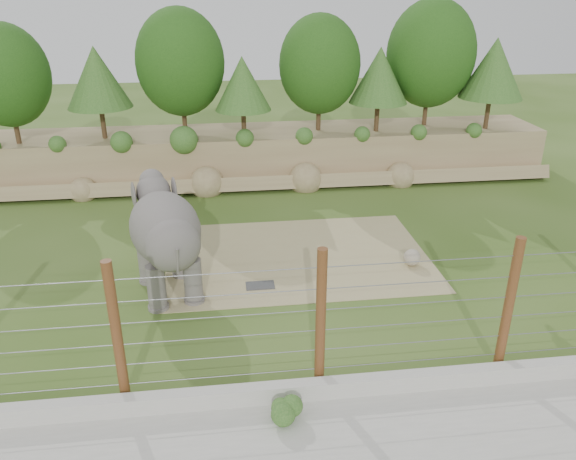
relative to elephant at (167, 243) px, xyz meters
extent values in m
plane|color=#345716|center=(4.21, -0.94, -1.84)|extent=(90.00, 90.00, 0.00)
cube|color=#8D744F|center=(4.21, 12.06, -0.59)|extent=(30.00, 4.00, 2.50)
cube|color=#8D744F|center=(4.21, 9.76, -1.49)|extent=(30.00, 1.37, 1.07)
cylinder|color=#3F2B19|center=(-7.79, 11.06, 1.54)|extent=(0.24, 0.24, 1.75)
sphere|color=#184012|center=(-7.79, 11.06, 3.91)|extent=(4.00, 4.00, 4.00)
cylinder|color=#3F2B19|center=(-3.79, 11.56, 1.45)|extent=(0.24, 0.24, 1.58)
sphere|color=#184012|center=(-3.79, 11.56, 3.59)|extent=(3.60, 3.60, 3.60)
cylinder|color=#3F2B19|center=(0.21, 12.06, 1.63)|extent=(0.24, 0.24, 1.92)
sphere|color=#184012|center=(0.21, 12.06, 4.24)|extent=(4.40, 4.40, 4.40)
cylinder|color=#3F2B19|center=(3.21, 10.86, 1.36)|extent=(0.24, 0.24, 1.40)
sphere|color=#184012|center=(3.21, 10.86, 3.26)|extent=(3.20, 3.20, 3.20)
cylinder|color=#3F2B19|center=(7.21, 11.86, 1.57)|extent=(0.24, 0.24, 1.82)
sphere|color=#184012|center=(7.21, 11.86, 4.04)|extent=(4.16, 4.16, 4.16)
cylinder|color=#3F2B19|center=(10.21, 11.26, 1.42)|extent=(0.24, 0.24, 1.50)
sphere|color=#184012|center=(10.21, 11.26, 3.46)|extent=(3.44, 3.44, 3.44)
cylinder|color=#3F2B19|center=(13.21, 12.26, 1.68)|extent=(0.24, 0.24, 2.03)
sphere|color=#184012|center=(13.21, 12.26, 4.43)|extent=(4.64, 4.64, 4.64)
cylinder|color=#3F2B19|center=(16.21, 11.06, 1.49)|extent=(0.24, 0.24, 1.64)
sphere|color=#184012|center=(16.21, 11.06, 3.72)|extent=(3.76, 3.76, 3.76)
cube|color=tan|center=(4.71, 2.06, -1.83)|extent=(10.00, 7.00, 0.02)
cube|color=#262628|center=(3.08, -0.06, -1.80)|extent=(1.00, 0.60, 0.03)
sphere|color=gray|center=(8.84, 0.78, -1.50)|extent=(0.64, 0.64, 0.64)
cube|color=#BBB9AE|center=(4.21, -5.94, -1.59)|extent=(26.00, 0.35, 0.50)
cube|color=#BBB9AE|center=(4.21, -7.94, -1.83)|extent=(26.00, 4.00, 0.01)
cylinder|color=#593318|center=(-0.79, -5.44, 0.16)|extent=(0.26, 0.26, 4.00)
cylinder|color=#593318|center=(4.21, -5.44, 0.16)|extent=(0.26, 0.26, 4.00)
cylinder|color=#593318|center=(9.21, -5.44, 0.16)|extent=(0.26, 0.26, 4.00)
cylinder|color=gray|center=(4.21, -5.44, -1.34)|extent=(20.00, 0.02, 0.02)
cylinder|color=gray|center=(4.21, -5.44, -0.74)|extent=(20.00, 0.02, 0.02)
cylinder|color=gray|center=(4.21, -5.44, -0.14)|extent=(20.00, 0.02, 0.02)
cylinder|color=gray|center=(4.21, -5.44, 0.46)|extent=(20.00, 0.02, 0.02)
cylinder|color=gray|center=(4.21, -5.44, 1.06)|extent=(20.00, 0.02, 0.02)
cylinder|color=gray|center=(4.21, -5.44, 1.66)|extent=(20.00, 0.02, 0.02)
sphere|color=#285B1E|center=(3.21, -6.74, -1.52)|extent=(0.62, 0.62, 0.62)
camera|label=1|loc=(1.88, -17.19, 8.00)|focal=35.00mm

